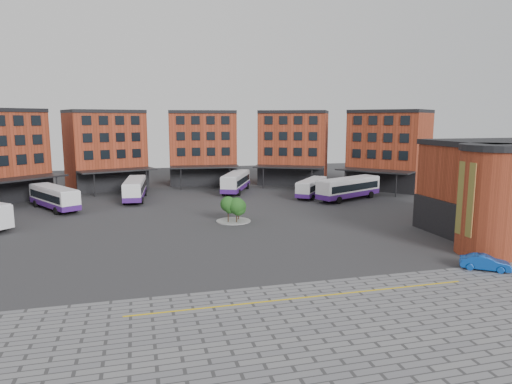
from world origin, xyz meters
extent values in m
plane|color=#28282B|center=(0.00, 0.00, 0.00)|extent=(160.00, 160.00, 0.00)
cube|color=slate|center=(2.00, -22.00, 0.01)|extent=(50.00, 22.00, 0.02)
cube|color=gold|center=(2.00, -14.00, 0.03)|extent=(26.00, 0.15, 0.02)
cube|color=black|center=(-28.20, 33.32, 2.00)|extent=(10.00, 9.07, 4.00)
cube|color=black|center=(-28.07, 33.17, 9.20)|extent=(8.60, 7.77, 8.00)
cube|color=black|center=(-26.63, 31.58, 4.00)|extent=(12.61, 11.97, 0.25)
cylinder|color=black|center=(-22.05, 33.28, 2.00)|extent=(0.20, 0.20, 4.00)
cube|color=#943720|center=(-15.30, 46.44, 7.00)|extent=(15.55, 13.69, 14.00)
cube|color=black|center=(-13.72, 41.85, 2.00)|extent=(12.45, 4.71, 4.00)
cube|color=black|center=(-15.30, 46.44, 14.30)|extent=(15.65, 13.97, 0.60)
cube|color=black|center=(-13.66, 41.66, 9.20)|extent=(10.87, 3.87, 8.00)
cube|color=black|center=(-12.96, 39.63, 4.00)|extent=(13.72, 8.39, 0.25)
cylinder|color=black|center=(-16.67, 36.45, 2.00)|extent=(0.20, 0.20, 4.00)
cylinder|color=black|center=(-8.07, 39.41, 2.00)|extent=(0.20, 0.20, 4.00)
cube|color=#943720|center=(3.28, 48.89, 7.00)|extent=(13.67, 10.88, 14.00)
cube|color=black|center=(2.94, 44.05, 2.00)|extent=(13.00, 1.41, 4.00)
cube|color=black|center=(3.28, 48.89, 14.30)|extent=(13.69, 11.18, 0.60)
cube|color=black|center=(2.93, 43.85, 9.20)|extent=(11.42, 0.95, 8.00)
cube|color=black|center=(2.78, 41.70, 4.00)|extent=(13.28, 5.30, 0.25)
cylinder|color=black|center=(-1.89, 40.22, 2.00)|extent=(0.20, 0.20, 4.00)
cylinder|color=black|center=(7.19, 39.59, 2.00)|extent=(0.20, 0.20, 4.00)
cube|color=#943720|center=(21.34, 43.88, 7.00)|extent=(16.12, 14.81, 14.00)
cube|color=black|center=(19.14, 39.56, 2.00)|extent=(11.81, 6.35, 4.00)
cube|color=black|center=(21.34, 43.88, 14.30)|extent=(16.26, 15.08, 0.60)
cube|color=black|center=(19.04, 39.38, 9.20)|extent=(10.26, 5.33, 8.00)
cube|color=black|center=(18.07, 37.46, 4.00)|extent=(13.58, 9.82, 0.25)
cylinder|color=black|center=(13.20, 37.92, 2.00)|extent=(0.20, 0.20, 4.00)
cylinder|color=black|center=(21.31, 33.79, 2.00)|extent=(0.20, 0.20, 4.00)
cube|color=#943720|center=(36.00, 32.21, 7.00)|extent=(16.02, 16.39, 14.00)
cube|color=black|center=(32.29, 29.09, 2.00)|extent=(8.74, 10.28, 4.00)
cube|color=black|center=(36.00, 32.21, 14.30)|extent=(16.25, 16.58, 0.60)
cube|color=black|center=(32.14, 28.96, 9.20)|extent=(7.47, 8.86, 8.00)
cube|color=black|center=(30.49, 27.58, 4.00)|extent=(11.73, 12.79, 0.25)
cylinder|color=black|center=(26.19, 29.91, 2.00)|extent=(0.20, 0.20, 4.00)
cylinder|color=black|center=(32.03, 22.94, 2.00)|extent=(0.20, 0.20, 4.00)
cube|color=#943720|center=(30.00, -2.00, 5.00)|extent=(14.00, 12.00, 10.00)
cube|color=black|center=(30.00, -2.00, 10.30)|extent=(14.40, 12.40, 0.60)
cube|color=black|center=(22.90, -2.00, 2.00)|extent=(0.40, 12.00, 4.00)
cylinder|color=#943720|center=(23.00, -8.00, 5.00)|extent=(6.00, 6.00, 10.00)
cylinder|color=black|center=(23.00, -8.00, 10.30)|extent=(6.40, 6.40, 0.60)
cube|color=red|center=(20.10, -8.00, 5.50)|extent=(0.12, 2.20, 7.00)
cylinder|color=gray|center=(2.00, 12.00, 0.06)|extent=(4.40, 4.40, 0.12)
cylinder|color=#332114|center=(1.20, 11.40, 0.86)|extent=(0.14, 0.14, 1.72)
sphere|color=#1B4717|center=(1.20, 11.40, 2.41)|extent=(1.95, 1.95, 1.95)
sphere|color=#1B4717|center=(1.40, 11.25, 1.89)|extent=(1.36, 1.36, 1.36)
cylinder|color=#332114|center=(2.80, 12.60, 0.65)|extent=(0.14, 0.14, 1.29)
sphere|color=#1B4717|center=(2.80, 12.60, 1.81)|extent=(1.99, 1.99, 1.99)
sphere|color=#1B4717|center=(3.00, 12.45, 1.42)|extent=(1.39, 1.39, 1.39)
cylinder|color=#332114|center=(2.20, 11.00, 0.78)|extent=(0.14, 0.14, 1.56)
sphere|color=#1B4717|center=(2.20, 11.00, 2.19)|extent=(2.15, 2.15, 2.15)
sphere|color=#1B4717|center=(2.40, 10.85, 1.72)|extent=(1.50, 1.50, 1.50)
cylinder|color=black|center=(-25.13, 14.43, 0.54)|extent=(1.00, 0.98, 1.07)
cube|color=white|center=(-21.36, 26.05, 1.91)|extent=(8.26, 11.56, 2.63)
cube|color=black|center=(-21.36, 26.05, 2.09)|extent=(7.84, 10.77, 1.02)
cube|color=silver|center=(-21.36, 26.05, 3.27)|extent=(7.93, 11.09, 0.13)
cube|color=black|center=(-24.28, 31.07, 2.15)|extent=(2.03, 1.25, 1.18)
cube|color=#401971|center=(-21.36, 26.05, 0.97)|extent=(8.32, 11.61, 0.75)
cylinder|color=black|center=(-24.42, 28.64, 0.54)|extent=(0.82, 1.09, 1.07)
cylinder|color=black|center=(-22.10, 29.99, 0.54)|extent=(0.82, 1.09, 1.07)
cylinder|color=black|center=(-20.62, 22.11, 0.54)|extent=(0.82, 1.09, 1.07)
cylinder|color=black|center=(-18.30, 23.46, 0.54)|extent=(0.82, 1.09, 1.07)
cube|color=white|center=(-10.11, 31.27, 1.94)|extent=(3.73, 12.19, 2.67)
cube|color=black|center=(-10.11, 31.27, 2.13)|extent=(3.71, 11.23, 1.04)
cube|color=silver|center=(-10.11, 31.27, 3.33)|extent=(3.59, 11.70, 0.13)
cube|color=black|center=(-9.61, 37.15, 2.18)|extent=(2.32, 0.32, 1.20)
cube|color=#401971|center=(-10.11, 31.27, 0.98)|extent=(3.78, 12.23, 0.76)
cylinder|color=black|center=(-11.14, 35.22, 0.55)|extent=(0.42, 1.11, 1.09)
cylinder|color=black|center=(-8.43, 34.98, 0.55)|extent=(0.42, 1.11, 1.09)
cylinder|color=black|center=(-11.80, 27.56, 0.55)|extent=(0.42, 1.11, 1.09)
cylinder|color=black|center=(-9.08, 27.33, 0.55)|extent=(0.42, 1.11, 1.09)
cube|color=silver|center=(7.35, 35.09, 1.97)|extent=(7.57, 12.26, 2.72)
cube|color=black|center=(7.35, 35.09, 2.16)|extent=(7.22, 11.40, 1.05)
cube|color=silver|center=(7.35, 35.09, 3.38)|extent=(7.27, 11.77, 0.13)
cube|color=black|center=(9.83, 40.56, 2.22)|extent=(2.20, 1.08, 1.22)
cube|color=#401971|center=(7.35, 35.09, 1.00)|extent=(7.62, 12.32, 0.78)
cylinder|color=black|center=(7.70, 39.22, 0.55)|extent=(0.76, 1.15, 1.11)
cylinder|color=black|center=(10.23, 38.07, 0.55)|extent=(0.76, 1.15, 1.11)
cylinder|color=black|center=(4.47, 32.11, 0.55)|extent=(0.76, 1.15, 1.11)
cylinder|color=black|center=(7.00, 30.96, 0.55)|extent=(0.76, 1.15, 1.11)
cube|color=silver|center=(18.65, 27.12, 1.68)|extent=(8.32, 9.64, 2.32)
cube|color=black|center=(18.65, 27.12, 1.85)|extent=(7.85, 9.02, 0.90)
cube|color=silver|center=(18.65, 27.12, 2.89)|extent=(7.99, 9.25, 0.11)
cube|color=black|center=(21.82, 31.13, 1.89)|extent=(1.65, 1.34, 1.04)
cube|color=#401971|center=(18.65, 27.12, 0.85)|extent=(8.38, 9.69, 0.66)
cylinder|color=black|center=(19.79, 30.47, 0.47)|extent=(0.81, 0.92, 0.95)
cylinder|color=black|center=(21.65, 29.00, 0.47)|extent=(0.81, 0.92, 0.95)
cylinder|color=black|center=(15.65, 25.24, 0.47)|extent=(0.81, 0.92, 0.95)
cylinder|color=black|center=(17.51, 23.77, 0.47)|extent=(0.81, 0.92, 0.95)
cube|color=silver|center=(23.28, 22.73, 2.04)|extent=(12.63, 7.97, 2.81)
cube|color=black|center=(23.28, 22.73, 2.24)|extent=(11.75, 7.59, 1.09)
cube|color=silver|center=(23.28, 22.73, 3.50)|extent=(12.13, 7.65, 0.14)
cube|color=black|center=(28.89, 25.37, 2.29)|extent=(1.15, 2.26, 1.26)
cube|color=#401971|center=(23.28, 22.73, 1.03)|extent=(12.69, 8.02, 0.80)
cylinder|color=black|center=(26.32, 25.74, 0.57)|extent=(1.18, 0.80, 1.15)
cylinder|color=black|center=(27.54, 23.15, 0.57)|extent=(1.18, 0.80, 1.15)
cylinder|color=black|center=(19.02, 22.30, 0.57)|extent=(1.18, 0.80, 1.15)
cylinder|color=black|center=(20.24, 19.71, 0.57)|extent=(1.18, 0.80, 1.15)
imported|color=#0B3D9B|center=(19.15, -12.10, 0.66)|extent=(4.11, 3.47, 1.33)
camera|label=1|loc=(-9.72, -43.77, 12.96)|focal=32.00mm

